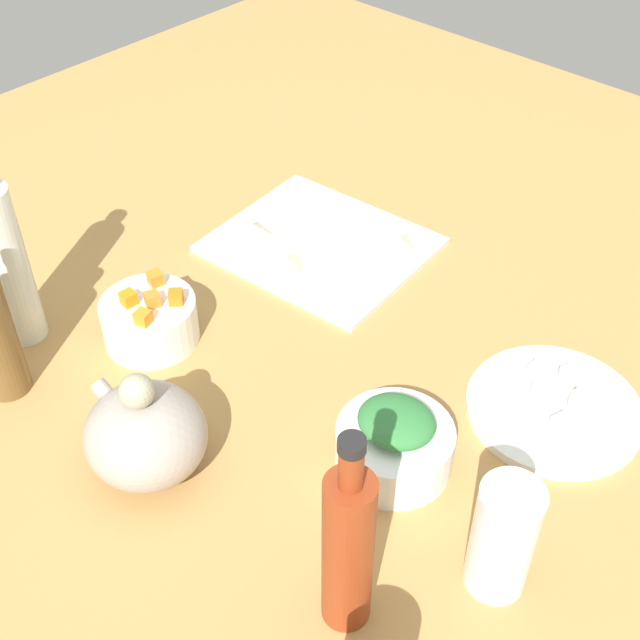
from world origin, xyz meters
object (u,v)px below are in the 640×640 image
Objects in this scene: bowl_greens at (394,447)px; bowl_carrots at (150,321)px; drinking_glass_1 at (503,538)px; plate_tofu at (554,409)px; bottle_2 at (5,263)px; teapot at (145,434)px; bottle_1 at (348,548)px; cutting_board at (321,245)px.

bowl_carrots reaches higher than bowl_greens.
bowl_greens is at bearing -172.27° from bowl_carrots.
drinking_glass_1 is at bearing 164.44° from bowl_greens.
bottle_2 is at bearing 30.51° from plate_tofu.
bottle_1 reaches higher than teapot.
bottle_1 is at bearing 114.76° from bowl_greens.
bottle_1 is at bearing 87.83° from plate_tofu.
teapot is at bearing 21.07° from drinking_glass_1.
cutting_board is at bearing -30.27° from drinking_glass_1.
cutting_board is 1.41× the size of plate_tofu.
plate_tofu is 1.37× the size of teapot.
cutting_board is 2.13× the size of drinking_glass_1.
plate_tofu is at bearing -72.99° from drinking_glass_1.
teapot is 0.58× the size of bottle_2.
bowl_carrots is 19.23cm from bottle_2.
bowl_carrots is at bearing -39.41° from teapot.
bowl_greens is at bearing -162.51° from bottle_2.
teapot reaches higher than bowl_carrots.
bowl_greens is 0.50× the size of bottle_2.
bowl_greens is 0.86× the size of teapot.
bottle_2 reaches higher than teapot.
cutting_board is at bearing -95.62° from bowl_carrots.
plate_tofu is 0.79× the size of bottle_2.
teapot is 28.56cm from bottle_1.
teapot is 1.10× the size of drinking_glass_1.
cutting_board is 42.18cm from bowl_greens.
drinking_glass_1 is (-16.78, 4.67, 4.20)cm from bowl_greens.
bottle_2 is (13.31, 10.81, 8.70)cm from bowl_carrots.
bottle_1 is 15.90cm from drinking_glass_1.
teapot reaches higher than drinking_glass_1.
teapot is at bearing 174.25° from bottle_2.
bowl_greens is 0.52× the size of bottle_1.
drinking_glass_1 is (-53.67, -0.33, 3.95)cm from bowl_carrots.
plate_tofu is at bearing -92.17° from bottle_1.
bottle_2 reaches higher than plate_tofu.
bowl_greens reaches higher than cutting_board.
bowl_greens is 1.07× the size of bowl_carrots.
bottle_2 reaches higher than bowl_carrots.
drinking_glass_1 is (-36.81, -14.18, 1.38)cm from teapot.
bowl_carrots is (2.95, 29.94, 2.57)cm from cutting_board.
bowl_greens is 20.75cm from bottle_1.
plate_tofu is at bearing -149.49° from bottle_2.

